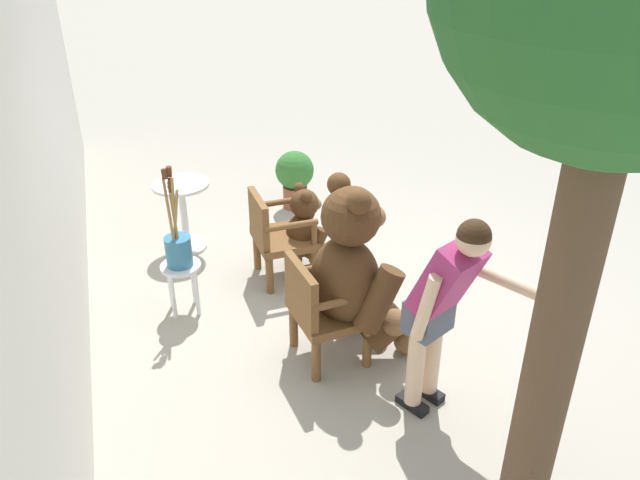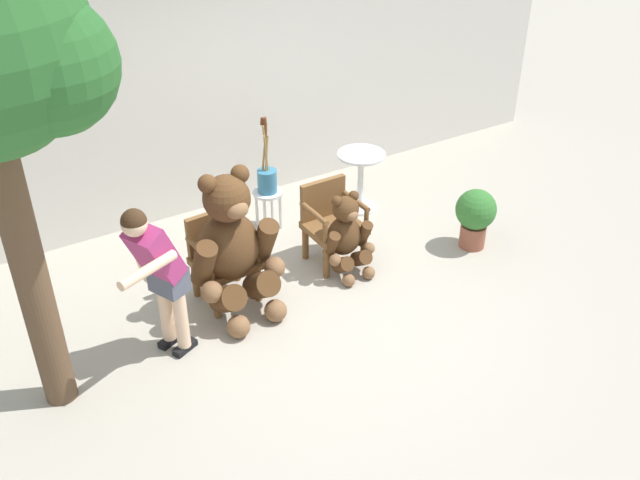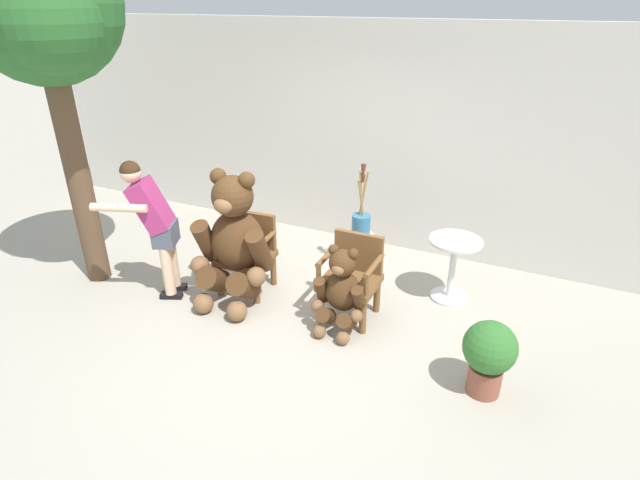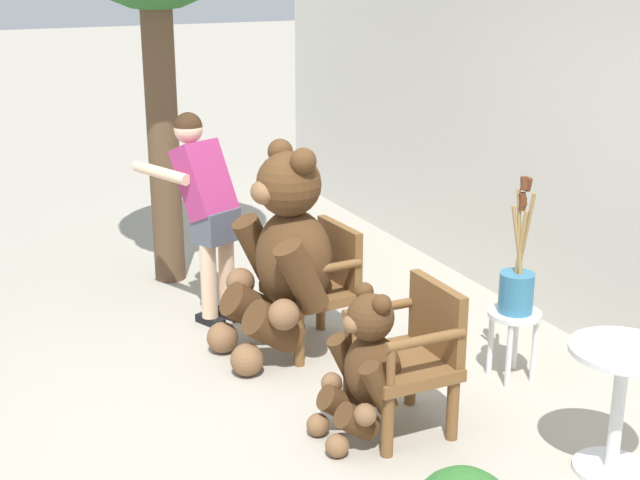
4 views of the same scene
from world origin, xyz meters
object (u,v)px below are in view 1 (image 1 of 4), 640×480
object	(u,v)px
wooden_chair_left	(322,308)
teddy_bear_large	(355,272)
round_side_table	(183,208)
white_stool	(182,275)
wooden_chair_right	(277,234)
brush_bucket	(178,245)
person_visitor	(443,300)
potted_plant	(295,175)
teddy_bear_small	(307,232)

from	to	relation	value
wooden_chair_left	teddy_bear_large	distance (m)	0.36
round_side_table	white_stool	bearing A→B (deg)	170.87
white_stool	wooden_chair_right	bearing A→B (deg)	-74.11
wooden_chair_left	white_stool	bearing A→B (deg)	42.85
teddy_bear_large	brush_bucket	size ratio (longest dim) A/B	1.65
wooden_chair_left	teddy_bear_large	xyz separation A→B (m)	(0.01, -0.26, 0.25)
person_visitor	round_side_table	size ratio (longest dim) A/B	2.14
wooden_chair_right	white_stool	world-z (taller)	wooden_chair_right
potted_plant	teddy_bear_large	bearing A→B (deg)	172.67
wooden_chair_right	teddy_bear_large	world-z (taller)	teddy_bear_large
teddy_bear_large	person_visitor	size ratio (longest dim) A/B	0.95
person_visitor	wooden_chair_left	bearing A→B (deg)	34.24
person_visitor	round_side_table	world-z (taller)	person_visitor
wooden_chair_left	white_stool	size ratio (longest dim) A/B	1.87
wooden_chair_right	brush_bucket	world-z (taller)	brush_bucket
wooden_chair_left	teddy_bear_small	xyz separation A→B (m)	(1.25, -0.29, -0.02)
wooden_chair_left	brush_bucket	bearing A→B (deg)	42.90
potted_plant	wooden_chair_left	bearing A→B (deg)	167.35
wooden_chair_left	round_side_table	distance (m)	2.25
teddy_bear_small	white_stool	world-z (taller)	teddy_bear_small
teddy_bear_small	white_stool	distance (m)	1.24
wooden_chair_left	round_side_table	xyz separation A→B (m)	(2.12, 0.74, -0.01)
teddy_bear_large	person_visitor	distance (m)	0.87
wooden_chair_right	person_visitor	size ratio (longest dim) A/B	0.56
brush_bucket	person_visitor	bearing A→B (deg)	-140.69
person_visitor	round_side_table	bearing A→B (deg)	23.63
wooden_chair_right	potted_plant	size ratio (longest dim) A/B	1.26
teddy_bear_large	brush_bucket	world-z (taller)	teddy_bear_large
wooden_chair_left	teddy_bear_small	distance (m)	1.29
brush_bucket	round_side_table	distance (m)	1.17
white_stool	brush_bucket	size ratio (longest dim) A/B	0.52
teddy_bear_small	round_side_table	xyz separation A→B (m)	(0.87, 1.03, 0.01)
wooden_chair_left	person_visitor	world-z (taller)	person_visitor
white_stool	potted_plant	distance (m)	2.29
white_stool	round_side_table	xyz separation A→B (m)	(1.13, -0.18, 0.09)
wooden_chair_left	person_visitor	bearing A→B (deg)	-145.76
person_visitor	potted_plant	distance (m)	3.53
wooden_chair_left	round_side_table	size ratio (longest dim) A/B	1.19
teddy_bear_large	teddy_bear_small	world-z (taller)	teddy_bear_large
wooden_chair_right	round_side_table	xyz separation A→B (m)	(0.87, 0.74, -0.01)
brush_bucket	teddy_bear_large	bearing A→B (deg)	-129.71
potted_plant	teddy_bear_small	bearing A→B (deg)	167.68
wooden_chair_left	brush_bucket	distance (m)	1.36
teddy_bear_large	round_side_table	xyz separation A→B (m)	(2.11, 1.00, -0.27)
person_visitor	potted_plant	bearing A→B (deg)	-1.12
white_stool	potted_plant	bearing A→B (deg)	-41.74
wooden_chair_left	white_stool	distance (m)	1.36
teddy_bear_large	person_visitor	xyz separation A→B (m)	(-0.80, -0.28, 0.20)
person_visitor	potted_plant	xyz separation A→B (m)	(3.49, -0.07, -0.52)
wooden_chair_left	wooden_chair_right	world-z (taller)	same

